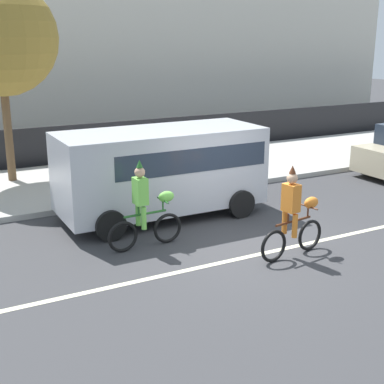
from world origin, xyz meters
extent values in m
plane|color=#38383A|center=(0.00, 0.00, 0.00)|extent=(80.00, 80.00, 0.00)
cube|color=beige|center=(0.00, -0.50, 0.00)|extent=(36.00, 0.14, 0.01)
cube|color=#ADAAA3|center=(0.00, 6.50, 0.07)|extent=(60.00, 5.00, 0.15)
cube|color=black|center=(0.00, 9.40, 0.70)|extent=(40.00, 0.08, 1.40)
cube|color=beige|center=(3.86, 18.00, 3.80)|extent=(28.00, 8.00, 7.59)
torus|color=black|center=(-1.49, 0.99, 0.33)|extent=(0.67, 0.10, 0.67)
torus|color=black|center=(-2.53, 0.95, 0.33)|extent=(0.67, 0.10, 0.67)
cylinder|color=#266626|center=(-2.01, 0.97, 0.75)|extent=(0.97, 0.09, 0.05)
cylinder|color=#266626|center=(-2.16, 0.97, 0.84)|extent=(0.04, 0.04, 0.18)
cylinder|color=#266626|center=(-1.59, 0.99, 0.86)|extent=(0.04, 0.04, 0.23)
cylinder|color=#266626|center=(-1.59, 0.99, 0.98)|extent=(0.05, 0.50, 0.03)
ellipsoid|color=#72CC4C|center=(-1.51, 0.99, 1.05)|extent=(0.37, 0.21, 0.24)
cube|color=#72CC4C|center=(-2.11, 0.97, 1.26)|extent=(0.25, 0.33, 0.56)
sphere|color=tan|center=(-2.11, 0.97, 1.66)|extent=(0.22, 0.22, 0.22)
cone|color=#266626|center=(-2.11, 0.97, 1.84)|extent=(0.14, 0.14, 0.16)
cylinder|color=#72CC4C|center=(-2.10, 0.83, 0.71)|extent=(0.11, 0.11, 0.48)
cylinder|color=#72CC4C|center=(-2.12, 1.11, 0.71)|extent=(0.11, 0.11, 0.48)
torus|color=black|center=(0.95, -0.80, 0.33)|extent=(0.67, 0.16, 0.67)
torus|color=black|center=(-0.09, -0.95, 0.33)|extent=(0.67, 0.16, 0.67)
cylinder|color=#4C2614|center=(0.43, -0.87, 0.75)|extent=(0.96, 0.18, 0.05)
cylinder|color=#4C2614|center=(0.29, -0.89, 0.84)|extent=(0.04, 0.04, 0.18)
cylinder|color=#4C2614|center=(0.85, -0.81, 0.86)|extent=(0.04, 0.04, 0.23)
cylinder|color=#4C2614|center=(0.85, -0.81, 0.98)|extent=(0.10, 0.50, 0.03)
ellipsoid|color=orange|center=(0.93, -0.80, 1.05)|extent=(0.38, 0.25, 0.24)
cube|color=orange|center=(0.33, -0.89, 1.26)|extent=(0.28, 0.35, 0.56)
sphere|color=tan|center=(0.33, -0.89, 1.66)|extent=(0.22, 0.22, 0.22)
cone|color=#4C2614|center=(0.33, -0.89, 1.84)|extent=(0.14, 0.14, 0.16)
cylinder|color=orange|center=(0.35, -1.02, 0.71)|extent=(0.11, 0.11, 0.48)
cylinder|color=orange|center=(0.32, -0.75, 0.71)|extent=(0.11, 0.11, 0.48)
cube|color=silver|center=(-0.84, 2.70, 1.23)|extent=(5.00, 2.00, 1.90)
cube|color=#283342|center=(-0.44, 2.70, 1.58)|extent=(3.90, 2.02, 0.56)
cylinder|color=black|center=(0.86, 1.70, 0.35)|extent=(0.70, 0.22, 0.70)
cylinder|color=black|center=(0.86, 3.70, 0.35)|extent=(0.70, 0.22, 0.70)
cylinder|color=black|center=(-2.54, 1.70, 0.35)|extent=(0.70, 0.22, 0.70)
cylinder|color=black|center=(-2.54, 3.70, 0.35)|extent=(0.70, 0.22, 0.70)
cylinder|color=black|center=(7.02, 3.55, 0.30)|extent=(0.60, 0.20, 0.60)
cylinder|color=brown|center=(-3.58, 7.54, 1.65)|extent=(0.24, 0.24, 3.00)
camera|label=1|loc=(-6.15, -8.88, 4.29)|focal=50.00mm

